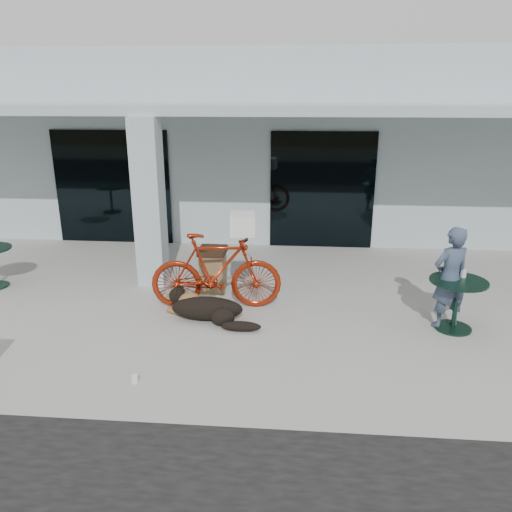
# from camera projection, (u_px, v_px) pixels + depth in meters

# --- Properties ---
(ground) EXTENTS (80.00, 80.00, 0.00)m
(ground) POSITION_uv_depth(u_px,v_px,m) (211.00, 340.00, 7.42)
(ground) COLOR #ABA8A1
(ground) RESTS_ON ground
(building) EXTENTS (22.00, 7.00, 4.50)m
(building) POSITION_uv_depth(u_px,v_px,m) (257.00, 138.00, 14.77)
(building) COLOR #AEBFC5
(building) RESTS_ON ground
(storefront_glass_left) EXTENTS (2.80, 0.06, 2.70)m
(storefront_glass_left) POSITION_uv_depth(u_px,v_px,m) (113.00, 187.00, 11.98)
(storefront_glass_left) COLOR black
(storefront_glass_left) RESTS_ON ground
(storefront_glass_right) EXTENTS (2.40, 0.06, 2.70)m
(storefront_glass_right) POSITION_uv_depth(u_px,v_px,m) (322.00, 191.00, 11.58)
(storefront_glass_right) COLOR black
(storefront_glass_right) RESTS_ON ground
(column) EXTENTS (0.50, 0.50, 3.12)m
(column) POSITION_uv_depth(u_px,v_px,m) (149.00, 203.00, 9.24)
(column) COLOR #AEBFC5
(column) RESTS_ON ground
(overhang) EXTENTS (22.00, 2.80, 0.18)m
(overhang) POSITION_uv_depth(u_px,v_px,m) (237.00, 109.00, 9.84)
(overhang) COLOR #AEBFC5
(overhang) RESTS_ON column
(bicycle) EXTENTS (2.24, 0.84, 1.32)m
(bicycle) POSITION_uv_depth(u_px,v_px,m) (216.00, 271.00, 8.37)
(bicycle) COLOR maroon
(bicycle) RESTS_ON ground
(laundry_basket) EXTENTS (0.45, 0.58, 0.32)m
(laundry_basket) POSITION_uv_depth(u_px,v_px,m) (243.00, 224.00, 8.12)
(laundry_basket) COLOR white
(laundry_basket) RESTS_ON bicycle
(dog) EXTENTS (1.40, 0.97, 0.45)m
(dog) POSITION_uv_depth(u_px,v_px,m) (207.00, 307.00, 8.03)
(dog) COLOR black
(dog) RESTS_ON ground
(cup_near_dog) EXTENTS (0.09, 0.09, 0.11)m
(cup_near_dog) POSITION_uv_depth(u_px,v_px,m) (135.00, 379.00, 6.32)
(cup_near_dog) COLOR white
(cup_near_dog) RESTS_ON ground
(cafe_table_far) EXTENTS (1.12, 1.12, 0.81)m
(cafe_table_far) POSITION_uv_depth(u_px,v_px,m) (456.00, 305.00, 7.66)
(cafe_table_far) COLOR black
(cafe_table_far) RESTS_ON ground
(person) EXTENTS (0.70, 0.58, 1.63)m
(person) POSITION_uv_depth(u_px,v_px,m) (450.00, 278.00, 7.61)
(person) COLOR #3A4962
(person) RESTS_ON ground
(cup_on_table) EXTENTS (0.12, 0.12, 0.12)m
(cup_on_table) POSITION_uv_depth(u_px,v_px,m) (463.00, 273.00, 7.65)
(cup_on_table) COLOR white
(cup_on_table) RESTS_ON cafe_table_far
(trash_receptacle) EXTENTS (0.50, 0.50, 0.83)m
(trash_receptacle) POSITION_uv_depth(u_px,v_px,m) (213.00, 269.00, 9.18)
(trash_receptacle) COLOR brown
(trash_receptacle) RESTS_ON ground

